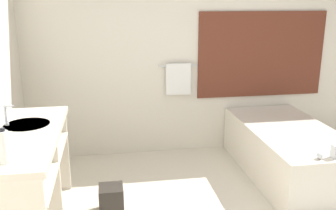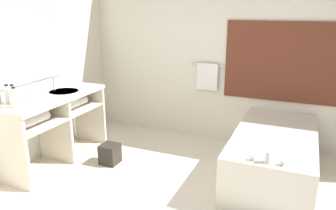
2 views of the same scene
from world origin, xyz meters
TOP-DOWN VIEW (x-y plane):
  - wall_back_with_blinds at (0.03, 2.23)m, footprint 7.40×0.13m
  - vanity_counter at (-1.89, 0.62)m, footprint 0.59×1.53m
  - sink_faucet at (-2.05, 0.82)m, footprint 0.09×0.04m
  - bathtub at (0.81, 1.27)m, footprint 0.92×1.85m
  - water_bottle_1 at (-1.87, -0.00)m, footprint 0.07×0.07m
  - waste_bin at (-1.20, 0.79)m, footprint 0.23×0.23m

SIDE VIEW (x-z plane):
  - waste_bin at x=-1.20m, z-range 0.00..0.26m
  - bathtub at x=0.81m, z-range -0.03..0.65m
  - vanity_counter at x=-1.89m, z-range 0.21..1.13m
  - sink_faucet at x=-2.05m, z-range 0.91..1.09m
  - water_bottle_1 at x=-1.87m, z-range 0.90..1.15m
  - wall_back_with_blinds at x=0.03m, z-range 0.00..2.70m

